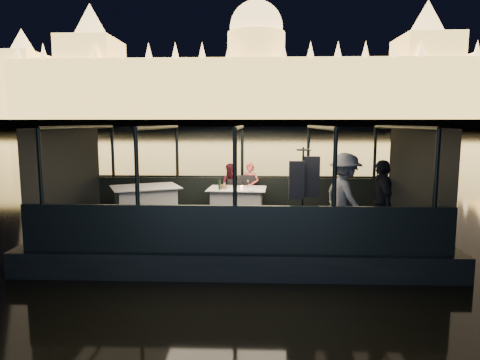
{
  "coord_description": "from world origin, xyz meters",
  "views": [
    {
      "loc": [
        0.39,
        -9.69,
        2.91
      ],
      "look_at": [
        0.0,
        0.4,
        1.55
      ],
      "focal_mm": 32.0,
      "sensor_mm": 36.0,
      "label": 1
    }
  ],
  "objects_px": {
    "coat_stand": "(302,199)",
    "person_man_maroon": "(232,185)",
    "chair_port_left": "(235,197)",
    "chair_port_right": "(246,197)",
    "passenger_stripe": "(344,200)",
    "wine_bottle": "(220,184)",
    "passenger_dark": "(381,204)",
    "person_woman_coral": "(250,185)",
    "dining_table_aft": "(146,205)",
    "dining_table_central": "(237,203)"
  },
  "relations": [
    {
      "from": "passenger_stripe",
      "to": "wine_bottle",
      "type": "distance_m",
      "value": 3.2
    },
    {
      "from": "passenger_stripe",
      "to": "chair_port_left",
      "type": "bearing_deg",
      "value": 23.72
    },
    {
      "from": "coat_stand",
      "to": "person_man_maroon",
      "type": "bearing_deg",
      "value": 118.25
    },
    {
      "from": "person_woman_coral",
      "to": "person_man_maroon",
      "type": "xyz_separation_m",
      "value": [
        -0.5,
        0.0,
        0.0
      ]
    },
    {
      "from": "coat_stand",
      "to": "dining_table_aft",
      "type": "bearing_deg",
      "value": 152.65
    },
    {
      "from": "chair_port_right",
      "to": "passenger_dark",
      "type": "relative_size",
      "value": 0.59
    },
    {
      "from": "coat_stand",
      "to": "passenger_stripe",
      "type": "height_order",
      "value": "coat_stand"
    },
    {
      "from": "chair_port_left",
      "to": "coat_stand",
      "type": "relative_size",
      "value": 0.46
    },
    {
      "from": "dining_table_central",
      "to": "passenger_dark",
      "type": "bearing_deg",
      "value": -39.72
    },
    {
      "from": "chair_port_right",
      "to": "passenger_dark",
      "type": "xyz_separation_m",
      "value": [
        2.69,
        -2.87,
        0.4
      ]
    },
    {
      "from": "dining_table_central",
      "to": "chair_port_right",
      "type": "xyz_separation_m",
      "value": [
        0.21,
        0.45,
        0.06
      ]
    },
    {
      "from": "chair_port_right",
      "to": "person_woman_coral",
      "type": "height_order",
      "value": "person_woman_coral"
    },
    {
      "from": "person_woman_coral",
      "to": "passenger_stripe",
      "type": "distance_m",
      "value": 3.36
    },
    {
      "from": "chair_port_right",
      "to": "person_man_maroon",
      "type": "xyz_separation_m",
      "value": [
        -0.39,
        0.27,
        0.3
      ]
    },
    {
      "from": "dining_table_central",
      "to": "passenger_stripe",
      "type": "height_order",
      "value": "passenger_stripe"
    },
    {
      "from": "chair_port_right",
      "to": "person_woman_coral",
      "type": "xyz_separation_m",
      "value": [
        0.1,
        0.27,
        0.3
      ]
    },
    {
      "from": "dining_table_central",
      "to": "wine_bottle",
      "type": "bearing_deg",
      "value": -146.58
    },
    {
      "from": "dining_table_aft",
      "to": "person_woman_coral",
      "type": "distance_m",
      "value": 2.8
    },
    {
      "from": "dining_table_central",
      "to": "dining_table_aft",
      "type": "distance_m",
      "value": 2.27
    },
    {
      "from": "dining_table_aft",
      "to": "passenger_stripe",
      "type": "relative_size",
      "value": 0.89
    },
    {
      "from": "person_woman_coral",
      "to": "passenger_stripe",
      "type": "bearing_deg",
      "value": -34.98
    },
    {
      "from": "chair_port_right",
      "to": "person_woman_coral",
      "type": "bearing_deg",
      "value": 66.89
    },
    {
      "from": "chair_port_left",
      "to": "chair_port_right",
      "type": "relative_size",
      "value": 0.88
    },
    {
      "from": "coat_stand",
      "to": "passenger_stripe",
      "type": "distance_m",
      "value": 0.91
    },
    {
      "from": "person_man_maroon",
      "to": "wine_bottle",
      "type": "height_order",
      "value": "person_man_maroon"
    },
    {
      "from": "passenger_stripe",
      "to": "dining_table_aft",
      "type": "bearing_deg",
      "value": 49.64
    },
    {
      "from": "chair_port_right",
      "to": "coat_stand",
      "type": "bearing_deg",
      "value": -67.98
    },
    {
      "from": "dining_table_aft",
      "to": "coat_stand",
      "type": "bearing_deg",
      "value": -27.35
    },
    {
      "from": "chair_port_left",
      "to": "chair_port_right",
      "type": "distance_m",
      "value": 0.29
    },
    {
      "from": "dining_table_central",
      "to": "person_man_maroon",
      "type": "relative_size",
      "value": 1.1
    },
    {
      "from": "coat_stand",
      "to": "passenger_stripe",
      "type": "xyz_separation_m",
      "value": [
        0.88,
        0.23,
        -0.05
      ]
    },
    {
      "from": "chair_port_right",
      "to": "wine_bottle",
      "type": "relative_size",
      "value": 3.72
    },
    {
      "from": "chair_port_right",
      "to": "wine_bottle",
      "type": "xyz_separation_m",
      "value": [
        -0.63,
        -0.72,
        0.47
      ]
    },
    {
      "from": "chair_port_left",
      "to": "passenger_stripe",
      "type": "xyz_separation_m",
      "value": [
        2.36,
        -2.45,
        0.4
      ]
    },
    {
      "from": "person_woman_coral",
      "to": "passenger_stripe",
      "type": "height_order",
      "value": "passenger_stripe"
    },
    {
      "from": "coat_stand",
      "to": "chair_port_right",
      "type": "bearing_deg",
      "value": 114.0
    },
    {
      "from": "chair_port_right",
      "to": "person_man_maroon",
      "type": "bearing_deg",
      "value": 143.44
    },
    {
      "from": "dining_table_central",
      "to": "dining_table_aft",
      "type": "relative_size",
      "value": 0.9
    },
    {
      "from": "passenger_stripe",
      "to": "passenger_dark",
      "type": "height_order",
      "value": "passenger_stripe"
    },
    {
      "from": "person_man_maroon",
      "to": "passenger_stripe",
      "type": "relative_size",
      "value": 0.73
    },
    {
      "from": "passenger_dark",
      "to": "wine_bottle",
      "type": "xyz_separation_m",
      "value": [
        -3.33,
        2.14,
        0.06
      ]
    },
    {
      "from": "person_man_maroon",
      "to": "wine_bottle",
      "type": "relative_size",
      "value": 4.89
    },
    {
      "from": "chair_port_right",
      "to": "passenger_dark",
      "type": "bearing_deg",
      "value": -48.76
    },
    {
      "from": "chair_port_left",
      "to": "coat_stand",
      "type": "xyz_separation_m",
      "value": [
        1.48,
        -2.68,
        0.45
      ]
    },
    {
      "from": "chair_port_left",
      "to": "dining_table_central",
      "type": "bearing_deg",
      "value": -67.04
    },
    {
      "from": "chair_port_left",
      "to": "passenger_dark",
      "type": "height_order",
      "value": "passenger_dark"
    },
    {
      "from": "wine_bottle",
      "to": "passenger_stripe",
      "type": "bearing_deg",
      "value": -32.58
    },
    {
      "from": "coat_stand",
      "to": "passenger_dark",
      "type": "bearing_deg",
      "value": -7.24
    },
    {
      "from": "chair_port_left",
      "to": "person_man_maroon",
      "type": "distance_m",
      "value": 0.42
    },
    {
      "from": "person_woman_coral",
      "to": "dining_table_aft",
      "type": "bearing_deg",
      "value": -138.41
    }
  ]
}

